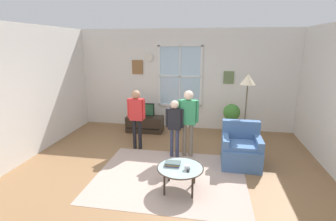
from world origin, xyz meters
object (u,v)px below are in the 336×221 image
(potted_plant_by_window, at_px, (231,117))
(television, at_px, (145,110))
(coffee_table, at_px, (180,169))
(person_red_shirt, at_px, (137,113))
(cup, at_px, (187,167))
(tv_stand, at_px, (145,124))
(armchair, at_px, (241,150))
(book_stack, at_px, (173,164))
(remote_near_books, at_px, (188,170))
(person_black_shirt, at_px, (175,122))
(floor_lamp, at_px, (247,88))
(person_green_shirt, at_px, (188,116))

(potted_plant_by_window, bearing_deg, television, -177.04)
(television, height_order, potted_plant_by_window, potted_plant_by_window)
(coffee_table, xyz_separation_m, person_red_shirt, (-1.21, 1.56, 0.49))
(coffee_table, xyz_separation_m, cup, (0.11, -0.06, 0.06))
(coffee_table, bearing_deg, tv_stand, 116.05)
(armchair, height_order, book_stack, armchair)
(coffee_table, bearing_deg, remote_near_books, -29.45)
(coffee_table, relative_size, cup, 9.38)
(person_red_shirt, height_order, person_black_shirt, person_red_shirt)
(television, bearing_deg, floor_lamp, -20.12)
(person_red_shirt, xyz_separation_m, floor_lamp, (2.44, 0.25, 0.61))
(person_black_shirt, bearing_deg, potted_plant_by_window, 51.33)
(person_black_shirt, bearing_deg, armchair, -5.51)
(book_stack, height_order, potted_plant_by_window, potted_plant_by_window)
(armchair, distance_m, cup, 1.54)
(person_black_shirt, relative_size, person_green_shirt, 0.86)
(person_red_shirt, relative_size, person_black_shirt, 1.10)
(person_green_shirt, xyz_separation_m, potted_plant_by_window, (1.02, 1.53, -0.40))
(armchair, bearing_deg, tv_stand, 146.23)
(television, relative_size, armchair, 0.63)
(remote_near_books, distance_m, potted_plant_by_window, 3.09)
(television, distance_m, person_red_shirt, 1.23)
(cup, xyz_separation_m, person_green_shirt, (-0.12, 1.41, 0.47))
(person_black_shirt, bearing_deg, television, 125.33)
(coffee_table, relative_size, book_stack, 3.01)
(television, relative_size, cup, 6.54)
(remote_near_books, bearing_deg, potted_plant_by_window, 73.61)
(tv_stand, distance_m, coffee_table, 3.07)
(armchair, height_order, coffee_table, armchair)
(television, xyz_separation_m, remote_near_books, (1.49, -2.84, -0.22))
(coffee_table, relative_size, remote_near_books, 5.64)
(coffee_table, distance_m, floor_lamp, 2.45)
(floor_lamp, bearing_deg, person_black_shirt, -159.69)
(person_red_shirt, height_order, floor_lamp, floor_lamp)
(person_green_shirt, bearing_deg, cup, -85.14)
(coffee_table, xyz_separation_m, potted_plant_by_window, (1.01, 2.88, 0.14))
(floor_lamp, bearing_deg, tv_stand, 159.83)
(remote_near_books, xyz_separation_m, person_green_shirt, (-0.15, 1.43, 0.50))
(television, xyz_separation_m, person_black_shirt, (1.06, -1.50, 0.15))
(tv_stand, bearing_deg, floor_lamp, -20.17)
(floor_lamp, bearing_deg, potted_plant_by_window, 101.15)
(remote_near_books, height_order, person_red_shirt, person_red_shirt)
(person_green_shirt, bearing_deg, coffee_table, -89.79)
(potted_plant_by_window, bearing_deg, book_stack, -112.11)
(coffee_table, relative_size, person_green_shirt, 0.54)
(book_stack, bearing_deg, tv_stand, 114.15)
(floor_lamp, bearing_deg, person_green_shirt, -159.39)
(television, relative_size, person_black_shirt, 0.43)
(armchair, xyz_separation_m, person_red_shirt, (-2.31, 0.44, 0.55))
(armchair, bearing_deg, person_green_shirt, 168.27)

